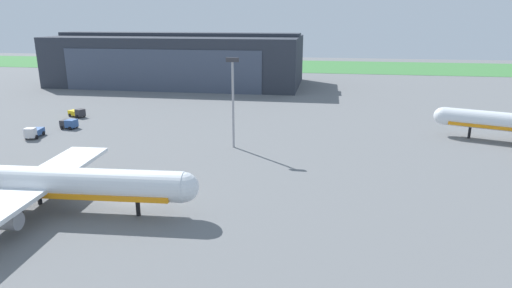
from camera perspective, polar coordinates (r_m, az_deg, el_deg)
ground_plane at (r=63.38m, az=-15.52°, el=-6.98°), size 440.00×440.00×0.00m
grass_field_strip at (r=226.86m, az=2.76°, el=10.20°), size 440.00×56.00×0.08m
maintenance_hangar at (r=166.83m, az=-10.04°, el=10.78°), size 89.18×37.80×18.63m
airliner_near_right at (r=62.67m, az=-26.55°, el=-4.55°), size 41.53×32.03×12.74m
stair_truck at (r=107.16m, az=-23.23°, el=2.48°), size 3.61×2.89×2.09m
baggage_tug at (r=102.22m, az=-27.02°, el=1.38°), size 3.06×5.35×2.38m
fuel_bowser at (r=118.78m, az=-22.31°, el=3.80°), size 5.15×3.68×2.15m
apron_light_mast at (r=82.45m, az=-3.03°, el=6.37°), size 2.40×0.50×17.14m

